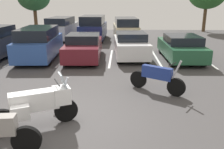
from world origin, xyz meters
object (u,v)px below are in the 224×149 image
(car_white, at_px, (131,45))
(car_green, at_px, (181,47))
(motorcycle_touring, at_px, (38,103))
(car_blue, at_px, (39,43))
(car_far_silver, at_px, (62,28))
(motorcycle_third, at_px, (157,77))
(car_far_navy, at_px, (93,28))
(car_maroon, at_px, (84,47))
(car_far_champagne, at_px, (126,29))

(car_white, distance_m, car_green, 2.90)
(motorcycle_touring, relative_size, car_blue, 0.45)
(motorcycle_touring, bearing_deg, car_far_silver, 100.66)
(motorcycle_third, height_order, car_blue, car_blue)
(car_white, height_order, car_far_navy, car_far_navy)
(car_maroon, relative_size, car_green, 1.00)
(motorcycle_third, bearing_deg, motorcycle_touring, -142.28)
(motorcycle_third, xyz_separation_m, car_far_navy, (-3.67, 12.12, 0.44))
(car_far_navy, bearing_deg, car_white, -65.59)
(motorcycle_touring, bearing_deg, motorcycle_third, 37.72)
(car_far_navy, relative_size, car_far_champagne, 1.05)
(motorcycle_touring, relative_size, car_white, 0.49)
(car_blue, distance_m, car_far_navy, 7.40)
(motorcycle_touring, relative_size, car_green, 0.47)
(car_white, bearing_deg, car_far_champagne, 91.75)
(car_blue, xyz_separation_m, car_maroon, (2.56, 0.06, -0.21))
(motorcycle_third, distance_m, car_white, 5.77)
(car_far_champagne, bearing_deg, car_maroon, -110.66)
(car_green, height_order, car_far_silver, car_far_silver)
(car_maroon, relative_size, car_white, 1.04)
(car_blue, distance_m, car_far_champagne, 8.45)
(car_far_silver, xyz_separation_m, car_far_champagne, (5.43, -0.37, -0.00))
(car_maroon, distance_m, car_far_navy, 6.96)
(car_blue, relative_size, car_green, 1.03)
(motorcycle_third, xyz_separation_m, car_far_champagne, (-0.96, 11.86, 0.39))
(car_blue, distance_m, car_white, 5.31)
(car_blue, relative_size, car_far_champagne, 1.04)
(motorcycle_third, xyz_separation_m, car_white, (-0.77, 5.72, 0.18))
(car_maroon, height_order, car_far_silver, car_far_silver)
(motorcycle_third, distance_m, car_far_navy, 12.67)
(motorcycle_touring, xyz_separation_m, car_white, (2.79, 8.47, 0.06))
(car_white, height_order, car_far_champagne, car_far_champagne)
(car_white, relative_size, car_green, 0.96)
(car_maroon, bearing_deg, car_far_champagne, 69.34)
(motorcycle_touring, distance_m, car_white, 8.92)
(car_far_silver, height_order, car_far_champagne, car_far_champagne)
(motorcycle_touring, distance_m, motorcycle_third, 4.50)
(car_maroon, height_order, car_white, car_white)
(car_blue, bearing_deg, car_far_champagne, 53.04)
(motorcycle_third, distance_m, car_maroon, 6.23)
(car_green, bearing_deg, car_far_champagne, 115.03)
(motorcycle_third, xyz_separation_m, car_green, (2.10, 5.32, 0.14))
(car_maroon, distance_m, car_white, 2.77)
(car_white, bearing_deg, car_blue, -173.39)
(motorcycle_touring, distance_m, car_green, 9.86)
(car_far_silver, xyz_separation_m, car_far_navy, (2.71, -0.11, 0.05))
(motorcycle_touring, distance_m, car_maroon, 7.93)
(car_white, xyz_separation_m, car_far_champagne, (-0.19, 6.14, 0.22))
(car_far_navy, bearing_deg, motorcycle_touring, -89.56)
(car_blue, xyz_separation_m, car_green, (8.14, 0.21, -0.22))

